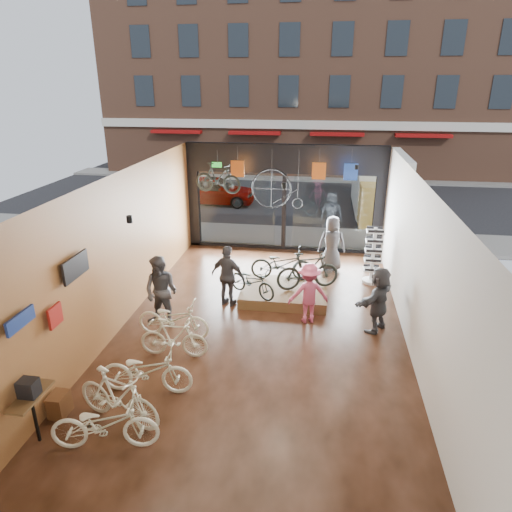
% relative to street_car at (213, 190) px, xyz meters
% --- Properties ---
extents(ground_plane, '(7.00, 12.00, 0.04)m').
position_rel_street_car_xyz_m(ground_plane, '(4.08, -12.00, -0.73)').
color(ground_plane, black).
rests_on(ground_plane, ground).
extents(ceiling, '(7.00, 12.00, 0.04)m').
position_rel_street_car_xyz_m(ceiling, '(4.08, -12.00, 3.11)').
color(ceiling, black).
rests_on(ceiling, ground).
extents(wall_left, '(0.04, 12.00, 3.80)m').
position_rel_street_car_xyz_m(wall_left, '(0.56, -12.00, 1.19)').
color(wall_left, '#AD773B').
rests_on(wall_left, ground).
extents(wall_right, '(0.04, 12.00, 3.80)m').
position_rel_street_car_xyz_m(wall_right, '(7.60, -12.00, 1.19)').
color(wall_right, beige).
rests_on(wall_right, ground).
extents(wall_back, '(7.00, 0.04, 3.80)m').
position_rel_street_car_xyz_m(wall_back, '(4.08, -18.02, 1.19)').
color(wall_back, beige).
rests_on(wall_back, ground).
extents(storefront, '(7.00, 0.26, 3.80)m').
position_rel_street_car_xyz_m(storefront, '(4.08, -6.00, 1.19)').
color(storefront, black).
rests_on(storefront, ground).
extents(exit_sign, '(0.35, 0.06, 0.18)m').
position_rel_street_car_xyz_m(exit_sign, '(1.68, -6.12, 2.34)').
color(exit_sign, '#198C26').
rests_on(exit_sign, storefront).
extents(street_road, '(30.00, 18.00, 0.02)m').
position_rel_street_car_xyz_m(street_road, '(4.08, 3.00, -0.72)').
color(street_road, black).
rests_on(street_road, ground).
extents(sidewalk_near, '(30.00, 2.40, 0.12)m').
position_rel_street_car_xyz_m(sidewalk_near, '(4.08, -4.80, -0.65)').
color(sidewalk_near, slate).
rests_on(sidewalk_near, ground).
extents(sidewalk_far, '(30.00, 2.00, 0.12)m').
position_rel_street_car_xyz_m(sidewalk_far, '(4.08, 7.00, -0.65)').
color(sidewalk_far, slate).
rests_on(sidewalk_far, ground).
extents(opposite_building, '(26.00, 5.00, 14.00)m').
position_rel_street_car_xyz_m(opposite_building, '(4.08, 9.50, 6.29)').
color(opposite_building, brown).
rests_on(opposite_building, ground).
extents(street_car, '(4.16, 1.67, 1.42)m').
position_rel_street_car_xyz_m(street_car, '(0.00, 0.00, 0.00)').
color(street_car, gray).
rests_on(street_car, street_road).
extents(box_truck, '(2.26, 6.77, 2.67)m').
position_rel_street_car_xyz_m(box_truck, '(8.04, -1.00, 0.63)').
color(box_truck, silver).
rests_on(box_truck, street_road).
extents(floor_bike_0, '(1.89, 0.95, 0.95)m').
position_rel_street_car_xyz_m(floor_bike_0, '(2.03, -16.23, -0.23)').
color(floor_bike_0, beige).
rests_on(floor_bike_0, ground_plane).
extents(floor_bike_1, '(1.85, 0.99, 1.07)m').
position_rel_street_car_xyz_m(floor_bike_1, '(1.99, -15.60, -0.17)').
color(floor_bike_1, beige).
rests_on(floor_bike_1, ground_plane).
extents(floor_bike_2, '(1.88, 0.77, 0.96)m').
position_rel_street_car_xyz_m(floor_bike_2, '(2.17, -14.70, -0.23)').
color(floor_bike_2, beige).
rests_on(floor_bike_2, ground_plane).
extents(floor_bike_3, '(1.56, 0.48, 0.93)m').
position_rel_street_car_xyz_m(floor_bike_3, '(2.30, -13.41, -0.24)').
color(floor_bike_3, beige).
rests_on(floor_bike_3, ground_plane).
extents(floor_bike_4, '(1.83, 0.74, 0.94)m').
position_rel_street_car_xyz_m(floor_bike_4, '(2.02, -12.59, -0.24)').
color(floor_bike_4, beige).
rests_on(floor_bike_4, ground_plane).
extents(display_platform, '(2.40, 1.80, 0.30)m').
position_rel_street_car_xyz_m(display_platform, '(4.48, -10.11, -0.56)').
color(display_platform, brown).
rests_on(display_platform, ground_plane).
extents(display_bike_left, '(1.60, 1.28, 0.81)m').
position_rel_street_car_xyz_m(display_bike_left, '(3.65, -10.68, -0.00)').
color(display_bike_left, black).
rests_on(display_bike_left, display_platform).
extents(display_bike_mid, '(1.88, 1.14, 1.09)m').
position_rel_street_car_xyz_m(display_bike_mid, '(5.13, -10.02, 0.14)').
color(display_bike_mid, black).
rests_on(display_bike_mid, display_platform).
extents(display_bike_right, '(1.86, 0.71, 0.97)m').
position_rel_street_car_xyz_m(display_bike_right, '(4.35, -9.48, 0.07)').
color(display_bike_right, black).
rests_on(display_bike_right, display_platform).
extents(customer_1, '(1.02, 0.87, 1.84)m').
position_rel_street_car_xyz_m(customer_1, '(1.58, -12.10, 0.21)').
color(customer_1, '#3F3F44').
rests_on(customer_1, ground_plane).
extents(customer_2, '(1.09, 0.71, 1.73)m').
position_rel_street_car_xyz_m(customer_2, '(3.00, -10.75, 0.15)').
color(customer_2, '#3F3F44').
rests_on(customer_2, ground_plane).
extents(customer_3, '(1.16, 0.85, 1.60)m').
position_rel_street_car_xyz_m(customer_3, '(5.21, -11.37, 0.09)').
color(customer_3, '#CC4C72').
rests_on(customer_3, ground_plane).
extents(customer_4, '(0.89, 0.58, 1.80)m').
position_rel_street_car_xyz_m(customer_4, '(5.80, -7.78, 0.19)').
color(customer_4, '#3F3F44').
rests_on(customer_4, ground_plane).
extents(customer_5, '(1.26, 1.58, 1.68)m').
position_rel_street_car_xyz_m(customer_5, '(6.91, -11.55, 0.13)').
color(customer_5, '#3F3F44').
rests_on(customer_5, ground_plane).
extents(sunglasses_rack, '(0.63, 0.57, 1.76)m').
position_rel_street_car_xyz_m(sunglasses_rack, '(7.03, -8.64, 0.17)').
color(sunglasses_rack, white).
rests_on(sunglasses_rack, ground_plane).
extents(wall_merch, '(0.40, 2.40, 2.60)m').
position_rel_street_car_xyz_m(wall_merch, '(0.70, -15.50, 0.59)').
color(wall_merch, navy).
rests_on(wall_merch, wall_left).
extents(penny_farthing, '(1.62, 0.06, 1.30)m').
position_rel_street_car_xyz_m(penny_farthing, '(4.04, -7.41, 1.79)').
color(penny_farthing, black).
rests_on(penny_farthing, ceiling).
extents(hung_bike, '(1.64, 0.82, 0.95)m').
position_rel_street_car_xyz_m(hung_bike, '(2.10, -7.80, 2.22)').
color(hung_bike, black).
rests_on(hung_bike, ceiling).
extents(jersey_left, '(0.45, 0.03, 0.55)m').
position_rel_street_car_xyz_m(jersey_left, '(2.55, -6.80, 2.34)').
color(jersey_left, '#CC5919').
rests_on(jersey_left, ceiling).
extents(jersey_mid, '(0.45, 0.03, 0.55)m').
position_rel_street_car_xyz_m(jersey_mid, '(5.26, -6.80, 2.34)').
color(jersey_mid, '#CC5919').
rests_on(jersey_mid, ceiling).
extents(jersey_right, '(0.45, 0.03, 0.55)m').
position_rel_street_car_xyz_m(jersey_right, '(6.29, -6.80, 2.34)').
color(jersey_right, '#1E3F99').
rests_on(jersey_right, ceiling).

